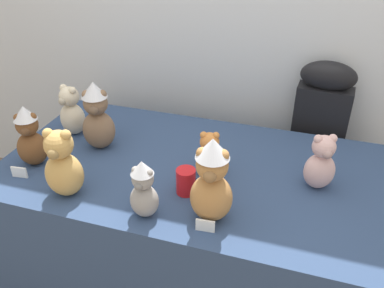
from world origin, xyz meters
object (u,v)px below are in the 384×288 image
object	(u,v)px
instrument_case	(314,153)
teddy_bear_blush	(321,163)
party_cup_red	(186,181)
teddy_bear_ginger	(209,156)
display_table	(192,228)
teddy_bear_honey	(63,165)
teddy_bear_ash	(143,190)
teddy_bear_caramel	(212,182)
teddy_bear_cream	(72,112)
teddy_bear_mocha	(97,117)
teddy_bear_chestnut	(30,137)

from	to	relation	value
instrument_case	teddy_bear_blush	bearing A→B (deg)	-85.08
party_cup_red	instrument_case	bearing A→B (deg)	57.32
teddy_bear_ginger	display_table	bearing A→B (deg)	142.79
teddy_bear_blush	party_cup_red	bearing A→B (deg)	179.07
display_table	teddy_bear_honey	distance (m)	0.74
teddy_bear_blush	teddy_bear_ash	bearing A→B (deg)	-170.77
teddy_bear_honey	display_table	bearing A→B (deg)	29.54
teddy_bear_blush	teddy_bear_caramel	bearing A→B (deg)	-161.58
teddy_bear_ash	teddy_bear_cream	distance (m)	0.76
teddy_bear_honey	teddy_bear_mocha	distance (m)	0.37
display_table	teddy_bear_ginger	distance (m)	0.48
teddy_bear_cream	instrument_case	bearing A→B (deg)	36.81
display_table	teddy_bear_cream	xyz separation A→B (m)	(-0.67, 0.11, 0.49)
teddy_bear_chestnut	teddy_bear_blush	bearing A→B (deg)	-15.07
display_table	teddy_bear_ash	world-z (taller)	teddy_bear_ash
instrument_case	teddy_bear_ash	size ratio (longest dim) A/B	4.43
party_cup_red	teddy_bear_chestnut	bearing A→B (deg)	-179.41
teddy_bear_caramel	teddy_bear_mocha	world-z (taller)	teddy_bear_caramel
display_table	party_cup_red	distance (m)	0.46
instrument_case	teddy_bear_caramel	xyz separation A→B (m)	(-0.36, -0.90, 0.36)
teddy_bear_caramel	party_cup_red	world-z (taller)	teddy_bear_caramel
teddy_bear_chestnut	teddy_bear_ginger	bearing A→B (deg)	-13.80
teddy_bear_honey	teddy_bear_chestnut	bearing A→B (deg)	142.04
teddy_bear_chestnut	teddy_bear_honey	world-z (taller)	teddy_bear_honey
teddy_bear_caramel	teddy_bear_ginger	distance (m)	0.28
teddy_bear_chestnut	teddy_bear_blush	xyz separation A→B (m)	(1.23, 0.21, -0.02)
teddy_bear_chestnut	teddy_bear_ginger	distance (m)	0.79
teddy_bear_ash	teddy_bear_ginger	bearing A→B (deg)	63.58
display_table	party_cup_red	bearing A→B (deg)	-80.12
teddy_bear_caramel	teddy_bear_blush	xyz separation A→B (m)	(0.37, 0.32, -0.05)
teddy_bear_caramel	teddy_bear_cream	world-z (taller)	teddy_bear_caramel
teddy_bear_honey	teddy_bear_cream	world-z (taller)	teddy_bear_honey
instrument_case	teddy_bear_cream	size ratio (longest dim) A/B	4.13
teddy_bear_ash	teddy_bear_blush	bearing A→B (deg)	32.14
display_table	teddy_bear_cream	bearing A→B (deg)	170.52
teddy_bear_caramel	teddy_bear_honey	size ratio (longest dim) A/B	1.16
teddy_bear_ginger	party_cup_red	xyz separation A→B (m)	(-0.06, -0.14, -0.05)
instrument_case	teddy_bear_caramel	distance (m)	1.03
teddy_bear_chestnut	teddy_bear_cream	distance (m)	0.30
teddy_bear_blush	teddy_bear_chestnut	bearing A→B (deg)	167.15
instrument_case	teddy_bear_cream	xyz separation A→B (m)	(-1.20, -0.48, 0.31)
teddy_bear_ash	teddy_bear_chestnut	size ratio (longest dim) A/B	0.85
teddy_bear_ginger	party_cup_red	bearing A→B (deg)	-125.30
teddy_bear_caramel	teddy_bear_mocha	xyz separation A→B (m)	(-0.64, 0.33, -0.00)
teddy_bear_caramel	teddy_bear_cream	distance (m)	0.93
teddy_bear_ash	teddy_bear_honey	world-z (taller)	teddy_bear_honey
teddy_bear_blush	party_cup_red	distance (m)	0.55
teddy_bear_ash	teddy_bear_chestnut	world-z (taller)	teddy_bear_chestnut
teddy_bear_blush	teddy_bear_honey	bearing A→B (deg)	177.64
teddy_bear_honey	teddy_bear_blush	xyz separation A→B (m)	(0.97, 0.35, -0.02)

